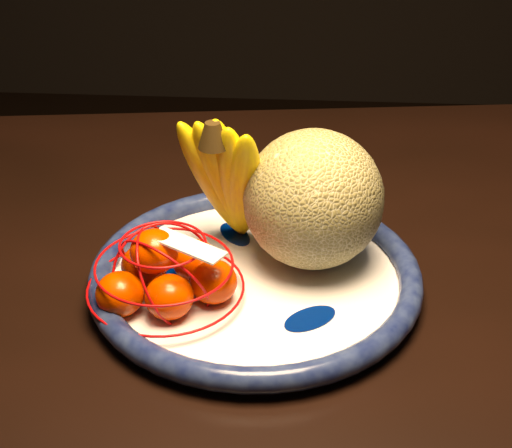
# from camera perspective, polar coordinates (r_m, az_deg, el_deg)

# --- Properties ---
(dining_table) EXTENTS (1.54, 1.04, 0.72)m
(dining_table) POSITION_cam_1_polar(r_m,az_deg,el_deg) (0.87, -7.43, -8.01)
(dining_table) COLOR black
(dining_table) RESTS_ON ground
(fruit_bowl) EXTENTS (0.34, 0.34, 0.03)m
(fruit_bowl) POSITION_cam_1_polar(r_m,az_deg,el_deg) (0.79, -0.05, -3.86)
(fruit_bowl) COLOR white
(fruit_bowl) RESTS_ON dining_table
(cantaloupe) EXTENTS (0.14, 0.14, 0.14)m
(cantaloupe) POSITION_cam_1_polar(r_m,az_deg,el_deg) (0.79, 4.19, 1.81)
(cantaloupe) COLOR olive
(cantaloupe) RESTS_ON fruit_bowl
(banana_bunch) EXTENTS (0.11, 0.11, 0.17)m
(banana_bunch) POSITION_cam_1_polar(r_m,az_deg,el_deg) (0.80, -2.00, 3.53)
(banana_bunch) COLOR #FFE000
(banana_bunch) RESTS_ON fruit_bowl
(mandarin_bag) EXTENTS (0.17, 0.17, 0.10)m
(mandarin_bag) POSITION_cam_1_polar(r_m,az_deg,el_deg) (0.76, -6.57, -3.67)
(mandarin_bag) COLOR #F74300
(mandarin_bag) RESTS_ON fruit_bowl
(price_tag) EXTENTS (0.08, 0.06, 0.01)m
(price_tag) POSITION_cam_1_polar(r_m,az_deg,el_deg) (0.72, -5.03, -1.55)
(price_tag) COLOR white
(price_tag) RESTS_ON mandarin_bag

